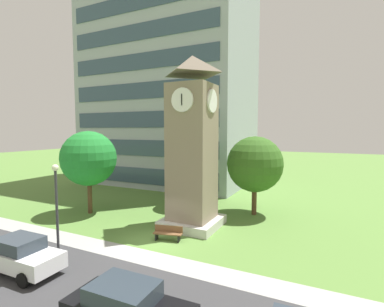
# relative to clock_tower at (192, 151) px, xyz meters

# --- Properties ---
(ground_plane) EXTENTS (160.00, 160.00, 0.00)m
(ground_plane) POSITION_rel_clock_tower_xyz_m (-1.02, -3.71, -5.34)
(ground_plane) COLOR #567F38
(street_asphalt) EXTENTS (120.00, 7.20, 0.01)m
(street_asphalt) POSITION_rel_clock_tower_xyz_m (-1.02, -9.93, -5.34)
(street_asphalt) COLOR #38383A
(street_asphalt) RESTS_ON ground
(kerb_strip) EXTENTS (120.00, 1.60, 0.01)m
(kerb_strip) POSITION_rel_clock_tower_xyz_m (-1.02, -5.53, -5.34)
(kerb_strip) COLOR #9E9E99
(kerb_strip) RESTS_ON ground
(office_building) EXTENTS (20.49, 12.95, 28.80)m
(office_building) POSITION_rel_clock_tower_xyz_m (-10.68, 15.07, 9.06)
(office_building) COLOR #9EA8B2
(office_building) RESTS_ON ground
(clock_tower) EXTENTS (3.80, 3.80, 11.84)m
(clock_tower) POSITION_rel_clock_tower_xyz_m (0.00, 0.00, 0.00)
(clock_tower) COLOR gray
(clock_tower) RESTS_ON ground
(park_bench) EXTENTS (1.86, 0.89, 0.88)m
(park_bench) POSITION_rel_clock_tower_xyz_m (-0.24, -2.95, -4.88)
(park_bench) COLOR brown
(park_bench) RESTS_ON ground
(street_lamp) EXTENTS (0.36, 0.36, 4.98)m
(street_lamp) POSITION_rel_clock_tower_xyz_m (-4.61, -7.32, -2.19)
(street_lamp) COLOR #333338
(street_lamp) RESTS_ON ground
(tree_near_tower) EXTENTS (4.44, 4.44, 6.75)m
(tree_near_tower) POSITION_rel_clock_tower_xyz_m (-8.95, -0.79, -0.83)
(tree_near_tower) COLOR #513823
(tree_near_tower) RESTS_ON ground
(tree_streetside) EXTENTS (3.87, 3.87, 6.13)m
(tree_streetside) POSITION_rel_clock_tower_xyz_m (-2.02, 4.79, -1.17)
(tree_streetside) COLOR #513823
(tree_streetside) RESTS_ON ground
(tree_by_building) EXTENTS (4.46, 4.46, 6.33)m
(tree_by_building) POSITION_rel_clock_tower_xyz_m (3.25, 4.75, -1.26)
(tree_by_building) COLOR #513823
(tree_by_building) RESTS_ON ground
(parked_car_white) EXTENTS (4.07, 2.00, 1.69)m
(parked_car_white) POSITION_rel_clock_tower_xyz_m (-4.48, -9.43, -4.49)
(parked_car_white) COLOR silver
(parked_car_white) RESTS_ON ground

